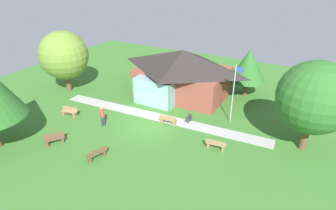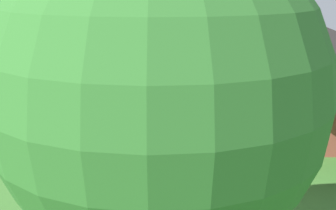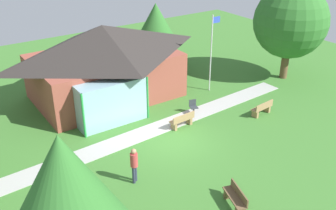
{
  "view_description": "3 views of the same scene",
  "coord_description": "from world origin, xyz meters",
  "px_view_note": "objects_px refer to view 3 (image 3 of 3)",
  "views": [
    {
      "loc": [
        11.21,
        -17.1,
        12.2
      ],
      "look_at": [
        0.87,
        1.72,
        1.42
      ],
      "focal_mm": 30.02,
      "sensor_mm": 36.0,
      "label": 1
    },
    {
      "loc": [
        18.1,
        3.01,
        5.74
      ],
      "look_at": [
        0.81,
        2.58,
        0.92
      ],
      "focal_mm": 47.2,
      "sensor_mm": 36.0,
      "label": 2
    },
    {
      "loc": [
        -10.18,
        -14.38,
        10.97
      ],
      "look_at": [
        0.77,
        1.68,
        1.24
      ],
      "focal_mm": 41.78,
      "sensor_mm": 36.0,
      "label": 3
    }
  ],
  "objects_px": {
    "bench_rear_near_path": "(182,121)",
    "bench_mid_left": "(54,208)",
    "patio_chair_lawn_spare": "(193,107)",
    "visitor_strolling_lawn": "(134,163)",
    "flagpole": "(212,50)",
    "tree_behind_pavilion_right": "(156,25)",
    "bench_mid_right": "(262,109)",
    "bench_front_center": "(236,198)",
    "tree_east_hedge": "(291,22)",
    "pavilion": "(104,61)"
  },
  "relations": [
    {
      "from": "patio_chair_lawn_spare",
      "to": "tree_east_hedge",
      "type": "height_order",
      "value": "tree_east_hedge"
    },
    {
      "from": "pavilion",
      "to": "patio_chair_lawn_spare",
      "type": "xyz_separation_m",
      "value": [
        3.23,
        -5.01,
        -2.05
      ]
    },
    {
      "from": "bench_mid_left",
      "to": "pavilion",
      "type": "bearing_deg",
      "value": -136.62
    },
    {
      "from": "bench_rear_near_path",
      "to": "visitor_strolling_lawn",
      "type": "distance_m",
      "value": 5.51
    },
    {
      "from": "tree_east_hedge",
      "to": "bench_mid_right",
      "type": "bearing_deg",
      "value": -150.11
    },
    {
      "from": "patio_chair_lawn_spare",
      "to": "visitor_strolling_lawn",
      "type": "distance_m",
      "value": 7.27
    },
    {
      "from": "flagpole",
      "to": "bench_rear_near_path",
      "type": "height_order",
      "value": "flagpole"
    },
    {
      "from": "visitor_strolling_lawn",
      "to": "bench_mid_right",
      "type": "bearing_deg",
      "value": 152.93
    },
    {
      "from": "tree_east_hedge",
      "to": "bench_front_center",
      "type": "bearing_deg",
      "value": -146.4
    },
    {
      "from": "bench_mid_right",
      "to": "bench_rear_near_path",
      "type": "height_order",
      "value": "same"
    },
    {
      "from": "patio_chair_lawn_spare",
      "to": "visitor_strolling_lawn",
      "type": "xyz_separation_m",
      "value": [
        -6.2,
        -3.76,
        0.61
      ]
    },
    {
      "from": "pavilion",
      "to": "bench_mid_left",
      "type": "height_order",
      "value": "pavilion"
    },
    {
      "from": "pavilion",
      "to": "bench_mid_right",
      "type": "distance_m",
      "value": 10.11
    },
    {
      "from": "pavilion",
      "to": "bench_rear_near_path",
      "type": "xyz_separation_m",
      "value": [
        1.73,
        -5.95,
        -2.07
      ]
    },
    {
      "from": "bench_front_center",
      "to": "bench_mid_left",
      "type": "bearing_deg",
      "value": 78.16
    },
    {
      "from": "bench_mid_right",
      "to": "bench_rear_near_path",
      "type": "distance_m",
      "value": 5.02
    },
    {
      "from": "bench_rear_near_path",
      "to": "tree_behind_pavilion_right",
      "type": "relative_size",
      "value": 0.31
    },
    {
      "from": "bench_front_center",
      "to": "tree_east_hedge",
      "type": "height_order",
      "value": "tree_east_hedge"
    },
    {
      "from": "visitor_strolling_lawn",
      "to": "tree_east_hedge",
      "type": "xyz_separation_m",
      "value": [
        15.05,
        4.53,
        3.11
      ]
    },
    {
      "from": "flagpole",
      "to": "tree_behind_pavilion_right",
      "type": "xyz_separation_m",
      "value": [
        -0.4,
        6.06,
        0.38
      ]
    },
    {
      "from": "bench_rear_near_path",
      "to": "patio_chair_lawn_spare",
      "type": "relative_size",
      "value": 1.77
    },
    {
      "from": "bench_rear_near_path",
      "to": "tree_behind_pavilion_right",
      "type": "bearing_deg",
      "value": 62.56
    },
    {
      "from": "bench_mid_left",
      "to": "tree_behind_pavilion_right",
      "type": "xyz_separation_m",
      "value": [
        12.56,
        12.0,
        2.83
      ]
    },
    {
      "from": "bench_rear_near_path",
      "to": "bench_mid_left",
      "type": "bearing_deg",
      "value": -163.98
    },
    {
      "from": "bench_rear_near_path",
      "to": "visitor_strolling_lawn",
      "type": "bearing_deg",
      "value": -152.12
    },
    {
      "from": "tree_behind_pavilion_right",
      "to": "bench_mid_left",
      "type": "bearing_deg",
      "value": -136.3
    },
    {
      "from": "patio_chair_lawn_spare",
      "to": "visitor_strolling_lawn",
      "type": "relative_size",
      "value": 0.49
    },
    {
      "from": "flagpole",
      "to": "tree_east_hedge",
      "type": "bearing_deg",
      "value": -12.59
    },
    {
      "from": "visitor_strolling_lawn",
      "to": "tree_east_hedge",
      "type": "bearing_deg",
      "value": 161.7
    },
    {
      "from": "bench_rear_near_path",
      "to": "pavilion",
      "type": "bearing_deg",
      "value": 103.12
    },
    {
      "from": "visitor_strolling_lawn",
      "to": "tree_behind_pavilion_right",
      "type": "distance_m",
      "value": 14.96
    },
    {
      "from": "pavilion",
      "to": "tree_behind_pavilion_right",
      "type": "bearing_deg",
      "value": 28.12
    },
    {
      "from": "flagpole",
      "to": "bench_mid_left",
      "type": "bearing_deg",
      "value": -155.35
    },
    {
      "from": "pavilion",
      "to": "tree_east_hedge",
      "type": "height_order",
      "value": "tree_east_hedge"
    },
    {
      "from": "bench_mid_right",
      "to": "tree_east_hedge",
      "type": "xyz_separation_m",
      "value": [
        5.57,
        3.2,
        3.73
      ]
    },
    {
      "from": "bench_rear_near_path",
      "to": "bench_mid_right",
      "type": "bearing_deg",
      "value": -20.35
    },
    {
      "from": "bench_front_center",
      "to": "tree_behind_pavilion_right",
      "type": "xyz_separation_m",
      "value": [
        6.18,
        15.63,
        2.83
      ]
    },
    {
      "from": "bench_front_center",
      "to": "bench_mid_left",
      "type": "distance_m",
      "value": 7.33
    },
    {
      "from": "pavilion",
      "to": "tree_east_hedge",
      "type": "xyz_separation_m",
      "value": [
        12.09,
        -4.24,
        1.67
      ]
    },
    {
      "from": "bench_mid_left",
      "to": "visitor_strolling_lawn",
      "type": "height_order",
      "value": "visitor_strolling_lawn"
    },
    {
      "from": "bench_front_center",
      "to": "flagpole",
      "type": "bearing_deg",
      "value": -16.76
    },
    {
      "from": "pavilion",
      "to": "patio_chair_lawn_spare",
      "type": "height_order",
      "value": "pavilion"
    },
    {
      "from": "bench_mid_right",
      "to": "visitor_strolling_lawn",
      "type": "bearing_deg",
      "value": -176.88
    },
    {
      "from": "bench_rear_near_path",
      "to": "tree_behind_pavilion_right",
      "type": "xyz_separation_m",
      "value": [
        4.11,
        9.07,
        2.83
      ]
    },
    {
      "from": "bench_rear_near_path",
      "to": "tree_east_hedge",
      "type": "relative_size",
      "value": 0.23
    },
    {
      "from": "tree_east_hedge",
      "to": "tree_behind_pavilion_right",
      "type": "bearing_deg",
      "value": 130.35
    },
    {
      "from": "pavilion",
      "to": "tree_behind_pavilion_right",
      "type": "height_order",
      "value": "tree_behind_pavilion_right"
    },
    {
      "from": "bench_mid_right",
      "to": "bench_mid_left",
      "type": "relative_size",
      "value": 0.99
    },
    {
      "from": "bench_front_center",
      "to": "bench_rear_near_path",
      "type": "xyz_separation_m",
      "value": [
        2.08,
        6.55,
        0.0
      ]
    },
    {
      "from": "pavilion",
      "to": "tree_behind_pavilion_right",
      "type": "xyz_separation_m",
      "value": [
        5.84,
        3.12,
        0.76
      ]
    }
  ]
}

